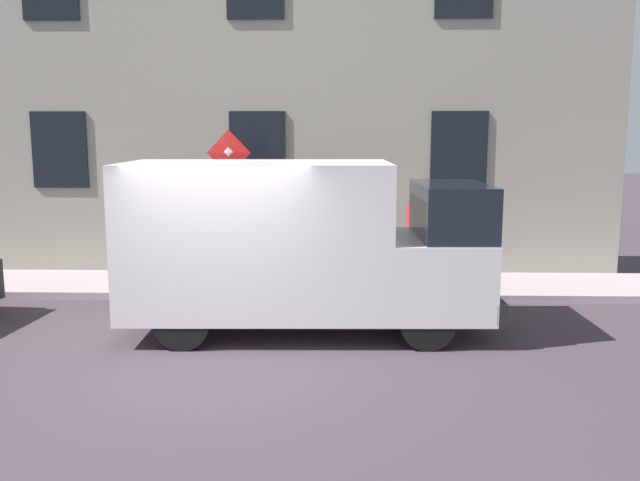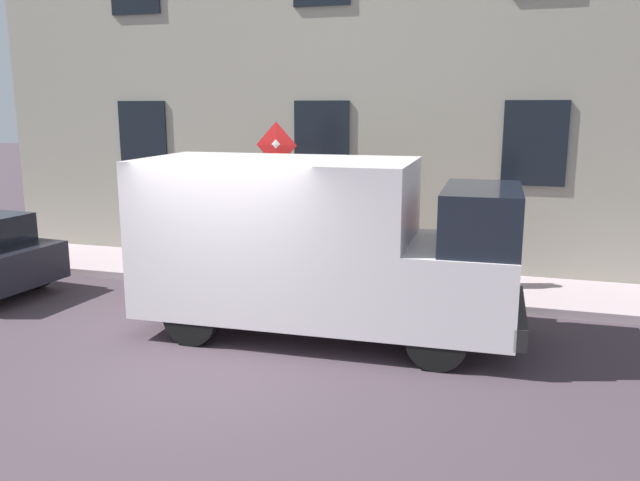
# 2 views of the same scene
# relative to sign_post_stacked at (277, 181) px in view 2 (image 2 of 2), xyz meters

# --- Properties ---
(ground_plane) EXTENTS (80.00, 80.00, 0.00)m
(ground_plane) POSITION_rel_sign_post_stacked_xyz_m (-3.45, -0.29, -1.96)
(ground_plane) COLOR #40343C
(sidewalk_slab) EXTENTS (1.94, 16.31, 0.14)m
(sidewalk_slab) POSITION_rel_sign_post_stacked_xyz_m (0.76, -0.29, -1.89)
(sidewalk_slab) COLOR #AA979B
(sidewalk_slab) RESTS_ON ground_plane
(building_facade) EXTENTS (0.75, 14.31, 8.04)m
(building_facade) POSITION_rel_sign_post_stacked_xyz_m (2.08, -0.29, 2.06)
(building_facade) COLOR gray
(building_facade) RESTS_ON ground_plane
(sign_post_stacked) EXTENTS (0.18, 0.56, 2.70)m
(sign_post_stacked) POSITION_rel_sign_post_stacked_xyz_m (0.00, 0.00, 0.00)
(sign_post_stacked) COLOR #474C47
(sign_post_stacked) RESTS_ON sidewalk_slab
(delivery_van) EXTENTS (2.14, 5.38, 2.50)m
(delivery_van) POSITION_rel_sign_post_stacked_xyz_m (-1.91, -1.32, -0.62)
(delivery_van) COLOR white
(delivery_van) RESTS_ON ground_plane
(bicycle_orange) EXTENTS (0.46, 1.71, 0.89)m
(bicycle_orange) POSITION_rel_sign_post_stacked_xyz_m (1.18, -1.58, -1.45)
(bicycle_orange) COLOR black
(bicycle_orange) RESTS_ON sidewalk_slab
(bicycle_green) EXTENTS (0.46, 1.71, 0.89)m
(bicycle_green) POSITION_rel_sign_post_stacked_xyz_m (1.18, -0.68, -1.45)
(bicycle_green) COLOR black
(bicycle_green) RESTS_ON sidewalk_slab
(bicycle_red) EXTENTS (0.46, 1.71, 0.89)m
(bicycle_red) POSITION_rel_sign_post_stacked_xyz_m (1.18, 0.21, -1.45)
(bicycle_red) COLOR black
(bicycle_red) RESTS_ON sidewalk_slab
(pedestrian) EXTENTS (0.44, 0.48, 1.72)m
(pedestrian) POSITION_rel_sign_post_stacked_xyz_m (0.78, -3.36, -0.89)
(pedestrian) COLOR #262B47
(pedestrian) RESTS_ON sidewalk_slab
(litter_bin) EXTENTS (0.44, 0.44, 0.90)m
(litter_bin) POSITION_rel_sign_post_stacked_xyz_m (0.14, -0.11, -1.37)
(litter_bin) COLOR #2D5133
(litter_bin) RESTS_ON sidewalk_slab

